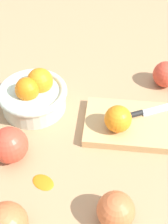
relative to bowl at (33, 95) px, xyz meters
name	(u,v)px	position (x,y,z in m)	size (l,w,h in m)	color
ground_plane	(84,144)	(0.12, -0.14, -0.04)	(2.40, 2.40, 0.00)	tan
bowl	(33,95)	(0.00, 0.00, 0.00)	(0.18, 0.18, 0.10)	beige
cutting_board	(128,124)	(0.23, -0.10, -0.03)	(0.22, 0.15, 0.02)	tan
orange_on_board	(118,119)	(0.20, -0.12, 0.01)	(0.07, 0.07, 0.07)	orange
knife	(146,112)	(0.28, -0.08, -0.02)	(0.15, 0.05, 0.01)	silver
apple_mid_left	(10,145)	(-0.05, -0.16, 0.00)	(0.08, 0.08, 0.08)	#D6422D
apple_front_right	(116,210)	(0.16, -0.34, 0.00)	(0.07, 0.07, 0.07)	#CC6638
apple_front_left	(6,224)	(-0.05, -0.35, 0.00)	(0.08, 0.08, 0.08)	#CC6638
apple_back_right	(166,74)	(0.37, 0.05, 0.00)	(0.07, 0.07, 0.07)	#D6422D
citrus_peel	(43,181)	(0.02, -0.24, -0.04)	(0.05, 0.04, 0.01)	orange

